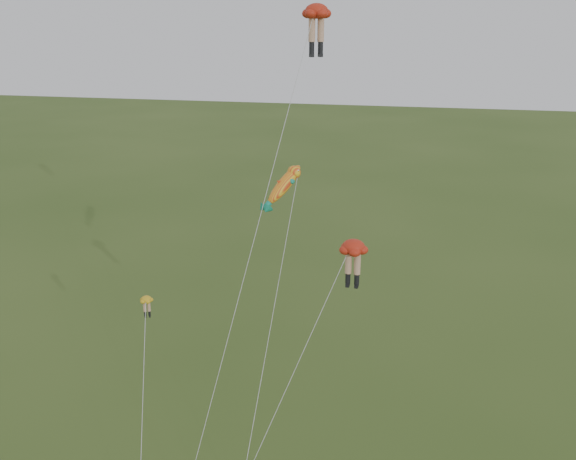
# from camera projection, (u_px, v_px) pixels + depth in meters

# --- Properties ---
(legs_kite_red_high) EXTENTS (6.09, 12.45, 25.06)m
(legs_kite_red_high) POSITION_uv_depth(u_px,v_px,m) (315.00, 21.00, 35.07)
(legs_kite_red_high) COLOR red
(legs_kite_red_high) RESTS_ON ground
(legs_kite_red_mid) EXTENTS (6.45, 5.16, 14.41)m
(legs_kite_red_mid) POSITION_uv_depth(u_px,v_px,m) (351.00, 255.00, 30.49)
(legs_kite_red_mid) COLOR red
(legs_kite_red_mid) RESTS_ON ground
(legs_kite_yellow) EXTENTS (4.02, 10.81, 8.50)m
(legs_kite_yellow) POSITION_uv_depth(u_px,v_px,m) (146.00, 315.00, 37.86)
(legs_kite_yellow) COLOR gold
(legs_kite_yellow) RESTS_ON ground
(fish_kite) EXTENTS (2.63, 12.70, 15.85)m
(fish_kite) POSITION_uv_depth(u_px,v_px,m) (284.00, 186.00, 39.52)
(fish_kite) COLOR yellow
(fish_kite) RESTS_ON ground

